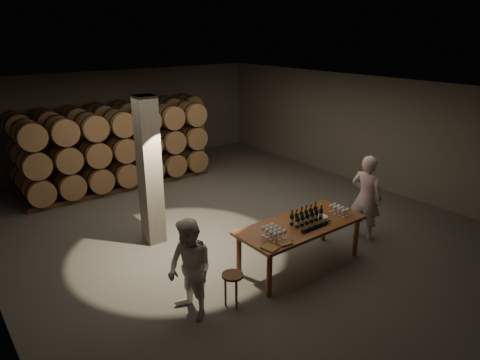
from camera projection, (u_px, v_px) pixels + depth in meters
room at (150, 172)px, 8.96m from camera, size 12.00×12.00×12.00m
tasting_table at (301, 228)px, 8.25m from camera, size 2.60×1.10×0.90m
barrel_stack_back at (115, 137)px, 13.54m from camera, size 6.26×0.95×2.31m
barrel_stack_front at (121, 149)px, 12.27m from camera, size 5.48×0.95×2.31m
bottle_cluster at (307, 217)px, 8.25m from camera, size 0.73×0.23×0.31m
lying_bottles at (315, 226)px, 8.00m from camera, size 0.76×0.08×0.08m
glass_cluster_left at (274, 230)px, 7.65m from camera, size 0.31×0.42×0.18m
glass_cluster_right at (339, 208)px, 8.61m from camera, size 0.19×0.41×0.17m
plate at (322, 217)px, 8.50m from camera, size 0.25×0.25×0.01m
notebook_near at (284, 243)px, 7.44m from camera, size 0.27×0.23×0.03m
notebook_corner at (270, 248)px, 7.28m from camera, size 0.26×0.30×0.02m
pen at (292, 241)px, 7.53m from camera, size 0.12×0.03×0.01m
stool at (233, 280)px, 7.10m from camera, size 0.36×0.36×0.60m
person_man at (366, 197)px, 9.35m from camera, size 0.61×0.78×1.91m
person_woman at (190, 270)px, 6.74m from camera, size 0.71×0.87×1.69m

